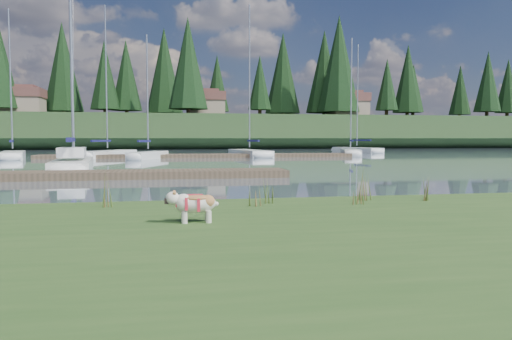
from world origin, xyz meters
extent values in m
plane|color=slate|center=(0.00, 30.00, 0.00)|extent=(200.00, 200.00, 0.00)
cube|color=#314F1F|center=(0.00, -6.00, 0.17)|extent=(60.00, 9.00, 0.35)
cube|color=#1F3519|center=(0.00, 73.00, 2.50)|extent=(200.00, 20.00, 5.00)
cylinder|color=silver|center=(-0.83, -4.34, 0.44)|extent=(0.09, 0.09, 0.18)
cylinder|color=silver|center=(-0.83, -4.16, 0.44)|extent=(0.09, 0.09, 0.18)
cylinder|color=silver|center=(-0.47, -4.34, 0.44)|extent=(0.09, 0.09, 0.18)
cylinder|color=silver|center=(-0.47, -4.16, 0.44)|extent=(0.09, 0.09, 0.18)
ellipsoid|color=silver|center=(-0.64, -4.25, 0.63)|extent=(0.59, 0.30, 0.28)
ellipsoid|color=#AB7140|center=(-0.64, -4.25, 0.72)|extent=(0.41, 0.28, 0.10)
ellipsoid|color=silver|center=(-1.00, -4.25, 0.72)|extent=(0.21, 0.22, 0.21)
cube|color=black|center=(-1.09, -4.25, 0.68)|extent=(0.06, 0.10, 0.08)
cube|color=white|center=(-5.45, 13.98, 0.22)|extent=(2.50, 7.70, 0.70)
ellipsoid|color=white|center=(-5.85, 17.74, 0.22)|extent=(1.86, 2.22, 0.70)
cylinder|color=silver|center=(-5.52, 14.66, 6.52)|extent=(0.14, 0.14, 11.45)
cube|color=#171751|center=(-5.33, 12.87, 1.55)|extent=(0.56, 3.44, 0.20)
cube|color=white|center=(-5.40, 13.55, 0.95)|extent=(1.48, 2.86, 0.45)
cube|color=#4C3D2C|center=(-4.00, 9.00, 0.15)|extent=(16.00, 2.00, 0.30)
cube|color=#4C3D2C|center=(2.00, 30.00, 0.15)|extent=(26.00, 2.20, 0.30)
cube|color=white|center=(-12.69, 30.40, 0.22)|extent=(3.12, 7.34, 0.70)
ellipsoid|color=white|center=(-13.45, 33.89, 0.22)|extent=(1.94, 2.24, 0.70)
cylinder|color=silver|center=(-12.69, 30.40, 6.22)|extent=(0.12, 0.12, 10.84)
cube|color=#171751|center=(-12.48, 29.45, 1.40)|extent=(0.80, 2.82, 0.20)
cube|color=white|center=(-5.69, 32.44, 0.22)|extent=(4.58, 7.75, 0.70)
ellipsoid|color=white|center=(-4.21, 35.97, 0.22)|extent=(2.35, 2.58, 0.70)
cylinder|color=silver|center=(-5.69, 32.44, 6.79)|extent=(0.12, 0.12, 11.99)
cube|color=#171751|center=(-6.10, 31.47, 1.40)|extent=(1.37, 2.89, 0.20)
cube|color=white|center=(-2.19, 28.23, 0.22)|extent=(3.18, 5.70, 0.70)
ellipsoid|color=white|center=(-1.19, 30.86, 0.22)|extent=(1.69, 1.87, 0.70)
cylinder|color=silver|center=(-2.19, 28.23, 5.22)|extent=(0.12, 0.12, 8.83)
cube|color=#171751|center=(-2.46, 27.51, 1.40)|extent=(0.98, 2.16, 0.20)
cube|color=white|center=(6.60, 32.24, 0.22)|extent=(2.76, 8.36, 0.70)
ellipsoid|color=white|center=(6.15, 36.32, 0.22)|extent=(2.03, 2.42, 0.70)
cylinder|color=silver|center=(6.60, 32.24, 7.11)|extent=(0.12, 0.12, 12.62)
cube|color=#171751|center=(6.72, 31.13, 1.40)|extent=(0.56, 3.27, 0.20)
cube|color=white|center=(16.28, 32.54, 0.22)|extent=(3.31, 6.68, 0.70)
ellipsoid|color=white|center=(17.22, 35.67, 0.22)|extent=(1.88, 2.12, 0.70)
cylinder|color=silver|center=(16.28, 32.54, 5.83)|extent=(0.12, 0.12, 10.07)
cube|color=#171751|center=(16.02, 31.69, 1.40)|extent=(0.94, 2.54, 0.20)
cube|color=white|center=(20.54, 41.47, 0.22)|extent=(3.41, 7.75, 0.70)
ellipsoid|color=white|center=(19.68, 45.15, 0.22)|extent=(2.08, 2.38, 0.70)
cylinder|color=silver|center=(20.54, 41.47, 6.43)|extent=(0.12, 0.12, 11.27)
cube|color=#171751|center=(20.78, 40.47, 1.40)|extent=(0.88, 2.97, 0.20)
cone|color=#475B23|center=(0.80, -2.29, 0.61)|extent=(0.03, 0.03, 0.53)
cone|color=brown|center=(0.91, -2.36, 0.56)|extent=(0.03, 0.03, 0.42)
cone|color=#475B23|center=(0.86, -2.26, 0.64)|extent=(0.03, 0.03, 0.58)
cone|color=brown|center=(0.94, -2.32, 0.53)|extent=(0.03, 0.03, 0.37)
cone|color=#475B23|center=(0.82, -2.37, 0.59)|extent=(0.03, 0.03, 0.48)
cone|color=#475B23|center=(0.49, -2.65, 0.54)|extent=(0.03, 0.03, 0.38)
cone|color=brown|center=(0.60, -2.72, 0.50)|extent=(0.03, 0.03, 0.31)
cone|color=#475B23|center=(0.55, -2.62, 0.56)|extent=(0.03, 0.03, 0.42)
cone|color=brown|center=(0.63, -2.68, 0.48)|extent=(0.03, 0.03, 0.27)
cone|color=#475B23|center=(0.51, -2.73, 0.52)|extent=(0.03, 0.03, 0.35)
cone|color=#475B23|center=(2.86, -2.24, 0.70)|extent=(0.03, 0.03, 0.70)
cone|color=brown|center=(2.97, -2.31, 0.63)|extent=(0.03, 0.03, 0.56)
cone|color=#475B23|center=(2.92, -2.21, 0.73)|extent=(0.03, 0.03, 0.77)
cone|color=brown|center=(3.00, -2.27, 0.59)|extent=(0.03, 0.03, 0.49)
cone|color=#475B23|center=(2.88, -2.32, 0.66)|extent=(0.03, 0.03, 0.63)
cone|color=#475B23|center=(-2.15, -2.29, 0.65)|extent=(0.03, 0.03, 0.59)
cone|color=brown|center=(-2.04, -2.36, 0.59)|extent=(0.03, 0.03, 0.47)
cone|color=#475B23|center=(-2.09, -2.26, 0.68)|extent=(0.03, 0.03, 0.65)
cone|color=brown|center=(-2.01, -2.32, 0.56)|extent=(0.03, 0.03, 0.41)
cone|color=#475B23|center=(-2.13, -2.37, 0.62)|extent=(0.03, 0.03, 0.53)
cone|color=#475B23|center=(2.46, -2.75, 0.54)|extent=(0.03, 0.03, 0.38)
cone|color=brown|center=(2.57, -2.82, 0.50)|extent=(0.03, 0.03, 0.30)
cone|color=#475B23|center=(2.52, -2.72, 0.56)|extent=(0.03, 0.03, 0.42)
cone|color=brown|center=(2.60, -2.78, 0.48)|extent=(0.03, 0.03, 0.27)
cone|color=#475B23|center=(2.48, -2.83, 0.52)|extent=(0.03, 0.03, 0.34)
cone|color=#475B23|center=(4.10, -2.48, 0.59)|extent=(0.03, 0.03, 0.49)
cone|color=brown|center=(4.21, -2.55, 0.54)|extent=(0.03, 0.03, 0.39)
cone|color=#475B23|center=(4.16, -2.45, 0.62)|extent=(0.03, 0.03, 0.53)
cone|color=brown|center=(4.24, -2.51, 0.52)|extent=(0.03, 0.03, 0.34)
cone|color=#475B23|center=(4.12, -2.56, 0.57)|extent=(0.03, 0.03, 0.44)
cube|color=#33281C|center=(0.00, -1.60, 0.07)|extent=(60.00, 0.50, 0.14)
cylinder|color=#382619|center=(-10.00, 72.00, 5.90)|extent=(0.60, 0.60, 1.80)
cone|color=black|center=(-10.00, 72.00, 11.75)|extent=(4.84, 4.84, 11.00)
cylinder|color=#382619|center=(3.00, 66.00, 5.90)|extent=(0.60, 0.60, 1.80)
cone|color=black|center=(3.00, 66.00, 13.10)|extent=(6.16, 6.16, 14.00)
cylinder|color=#382619|center=(15.00, 70.00, 5.90)|extent=(0.60, 0.60, 1.80)
cone|color=black|center=(15.00, 70.00, 10.85)|extent=(3.96, 3.96, 9.00)
cylinder|color=#382619|center=(28.00, 68.00, 5.90)|extent=(0.60, 0.60, 1.80)
cone|color=black|center=(28.00, 68.00, 14.00)|extent=(7.04, 7.04, 16.00)
cylinder|color=#382619|center=(42.00, 71.00, 5.90)|extent=(0.60, 0.60, 1.80)
cone|color=black|center=(42.00, 71.00, 12.20)|extent=(5.28, 5.28, 12.00)
cylinder|color=#382619|center=(55.00, 67.00, 5.90)|extent=(0.60, 0.60, 1.80)
cone|color=black|center=(55.00, 67.00, 11.52)|extent=(4.62, 4.62, 10.50)
cube|color=gray|center=(-22.00, 70.00, 6.40)|extent=(6.00, 5.00, 2.80)
cube|color=brown|center=(-22.00, 70.00, 8.50)|extent=(6.30, 5.30, 1.40)
cube|color=brown|center=(-22.00, 70.00, 9.30)|extent=(4.20, 3.60, 0.70)
cube|color=gray|center=(6.00, 71.00, 6.40)|extent=(6.00, 5.00, 2.80)
cube|color=brown|center=(6.00, 71.00, 8.50)|extent=(6.30, 5.30, 1.40)
cube|color=brown|center=(6.00, 71.00, 9.30)|extent=(4.20, 3.60, 0.70)
cube|color=gray|center=(30.00, 69.00, 6.40)|extent=(6.00, 5.00, 2.80)
cube|color=brown|center=(30.00, 69.00, 8.50)|extent=(6.30, 5.30, 1.40)
cube|color=brown|center=(30.00, 69.00, 9.30)|extent=(4.20, 3.60, 0.70)
camera|label=1|loc=(-1.15, -11.75, 1.62)|focal=35.00mm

